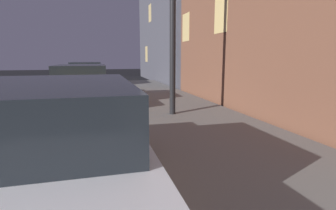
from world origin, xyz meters
name	(u,v)px	position (x,y,z in m)	size (l,w,h in m)	color
car_white	(52,150)	(2.85, 3.01, 0.72)	(2.11, 4.31, 1.43)	silver
car_yellow_cab	(82,86)	(2.85, 9.77, 0.71)	(2.17, 4.51, 1.43)	gold
car_silver	(87,75)	(2.85, 15.66, 0.70)	(2.14, 4.37, 1.43)	#B7B7BF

